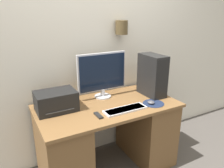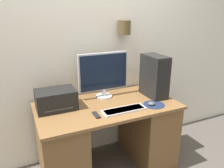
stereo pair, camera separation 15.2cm
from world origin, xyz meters
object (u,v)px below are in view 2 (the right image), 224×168
(mouse, at_px, (151,103))
(keyboard, at_px, (124,110))
(monitor, at_px, (104,74))
(computer_tower, at_px, (154,76))
(remote_control, at_px, (96,115))
(printer, at_px, (56,99))

(mouse, bearing_deg, keyboard, 179.68)
(monitor, distance_m, computer_tower, 0.57)
(monitor, bearing_deg, remote_control, -121.08)
(printer, bearing_deg, computer_tower, -6.23)
(remote_control, bearing_deg, mouse, -1.54)
(computer_tower, height_order, printer, computer_tower)
(mouse, xyz_separation_m, computer_tower, (0.17, 0.21, 0.21))
(mouse, bearing_deg, printer, 159.83)
(computer_tower, height_order, remote_control, computer_tower)
(computer_tower, relative_size, remote_control, 3.57)
(printer, distance_m, remote_control, 0.45)
(keyboard, relative_size, mouse, 6.02)
(keyboard, distance_m, remote_control, 0.28)
(keyboard, bearing_deg, monitor, 94.78)
(keyboard, relative_size, computer_tower, 0.94)
(mouse, bearing_deg, monitor, 129.43)
(keyboard, height_order, remote_control, keyboard)
(monitor, height_order, keyboard, monitor)
(monitor, bearing_deg, keyboard, -85.22)
(mouse, xyz_separation_m, printer, (-0.90, 0.33, 0.08))
(computer_tower, distance_m, printer, 1.09)
(monitor, xyz_separation_m, printer, (-0.55, -0.10, -0.17))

